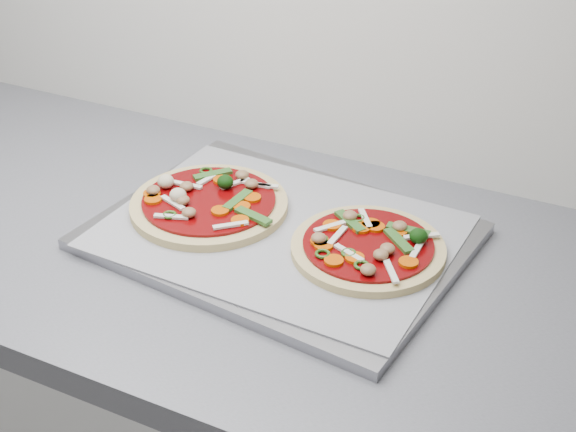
% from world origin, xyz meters
% --- Properties ---
extents(base_cabinet, '(3.60, 0.60, 0.86)m').
position_xyz_m(base_cabinet, '(0.00, 1.30, 0.43)').
color(base_cabinet, silver).
rests_on(base_cabinet, ground).
extents(baking_tray, '(0.52, 0.41, 0.02)m').
position_xyz_m(baking_tray, '(0.52, 1.33, 0.91)').
color(baking_tray, gray).
rests_on(baking_tray, countertop).
extents(parchment, '(0.47, 0.35, 0.00)m').
position_xyz_m(parchment, '(0.52, 1.33, 0.92)').
color(parchment, gray).
rests_on(parchment, baking_tray).
extents(pizza_left, '(0.25, 0.25, 0.04)m').
position_xyz_m(pizza_left, '(0.40, 1.34, 0.93)').
color(pizza_left, tan).
rests_on(pizza_left, parchment).
extents(pizza_right, '(0.20, 0.20, 0.03)m').
position_xyz_m(pizza_right, '(0.65, 1.34, 0.93)').
color(pizza_right, tan).
rests_on(pizza_right, parchment).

